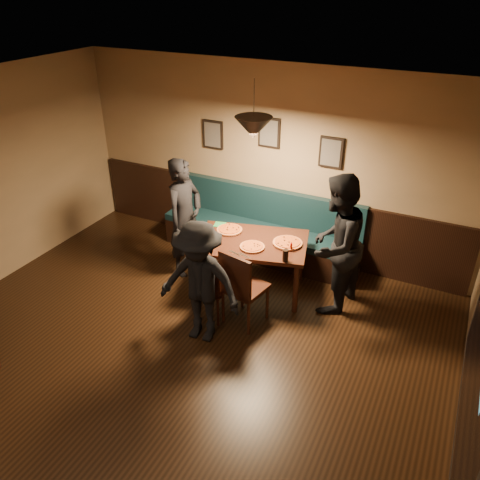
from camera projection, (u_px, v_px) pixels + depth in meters
The scene contains 23 objects.
floor at pixel (129, 402), 4.86m from camera, with size 7.00×7.00×0.00m, color black.
ceiling at pixel (85, 131), 3.49m from camera, with size 7.00×7.00×0.00m, color silver.
wall_back at pixel (269, 163), 6.91m from camera, with size 6.00×6.00×0.00m, color #8C704F.
wainscot at pixel (267, 219), 7.33m from camera, with size 5.88×0.06×1.00m, color black.
booth_bench at pixel (259, 226), 7.12m from camera, with size 3.00×0.60×1.00m, color #0F232D, non-canonical shape.
picture_left at pixel (213, 135), 7.09m from camera, with size 0.32×0.04×0.42m, color black.
picture_center at pixel (269, 133), 6.67m from camera, with size 0.32×0.04×0.42m, color black.
picture_right at pixel (331, 152), 6.39m from camera, with size 0.32×0.04×0.42m, color black.
pendant_lamp at pixel (254, 128), 5.48m from camera, with size 0.44×0.44×0.25m, color black.
dining_table at pixel (252, 266), 6.40m from camera, with size 1.42×0.91×0.76m, color #32190D.
chair_near_left at pixel (212, 285), 5.89m from camera, with size 0.39×0.39×0.89m, color black, non-canonical shape.
chair_near_right at pixel (245, 286), 5.76m from camera, with size 0.45×0.45×1.02m, color black, non-canonical shape.
diner_left at pixel (185, 218), 6.60m from camera, with size 0.62×0.41×1.70m, color black.
diner_right at pixel (335, 245), 5.83m from camera, with size 0.88×0.69×1.81m, color black.
diner_front at pixel (199, 283), 5.37m from camera, with size 0.98×0.56×1.52m, color black.
pizza_a at pixel (229, 230), 6.44m from camera, with size 0.34×0.34×0.04m, color #C67E25.
pizza_b at pixel (252, 247), 6.05m from camera, with size 0.32×0.32×0.04m, color orange.
pizza_c at pixel (288, 243), 6.13m from camera, with size 0.38×0.38×0.04m, color #CE6326.
soda_glass at pixel (285, 256), 5.75m from camera, with size 0.07×0.07×0.16m, color black.
tabasco_bottle at pixel (291, 246), 5.96m from camera, with size 0.03×0.03×0.13m, color #A81405.
napkin_a at pixel (220, 225), 6.61m from camera, with size 0.15×0.15×0.01m, color #20783A.
napkin_b at pixel (208, 240), 6.23m from camera, with size 0.13×0.13×0.01m, color #1B682F.
cutlery_set at pixel (239, 254), 5.92m from camera, with size 0.02×0.17×0.00m, color silver.
Camera 1 is at (2.53, -2.58, 3.82)m, focal length 35.90 mm.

